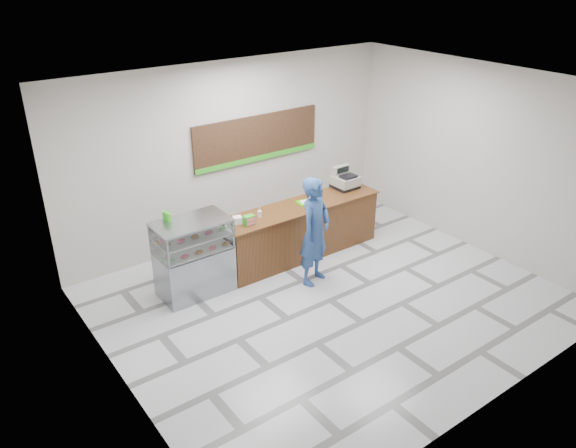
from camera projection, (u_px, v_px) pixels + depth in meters
floor at (331, 300)px, 9.31m from camera, size 7.00×7.00×0.00m
back_wall at (233, 153)px, 10.72m from camera, size 7.00×0.00×7.00m
ceiling at (339, 88)px, 7.78m from camera, size 7.00×7.00×0.00m
sales_counter at (301, 230)px, 10.50m from camera, size 3.26×0.76×1.03m
display_case at (194, 257)px, 9.25m from camera, size 1.22×0.72×1.33m
menu_board at (257, 139)px, 10.91m from camera, size 2.80×0.06×0.90m
cash_register at (345, 180)px, 10.98m from camera, size 0.44×0.46×0.42m
card_terminal at (346, 190)px, 10.89m from camera, size 0.08×0.15×0.04m
serving_tray at (307, 202)px, 10.37m from camera, size 0.40×0.32×0.02m
napkin_box at (237, 220)px, 9.56m from camera, size 0.18×0.18×0.12m
straw_cup at (260, 214)px, 9.78m from camera, size 0.08×0.08×0.12m
promo_box at (249, 220)px, 9.50m from camera, size 0.19×0.13×0.17m
donut_decal at (318, 205)px, 10.26m from camera, size 0.15×0.15×0.00m
green_cup_left at (166, 216)px, 8.97m from camera, size 0.10×0.10×0.16m
green_cup_right at (169, 217)px, 8.93m from camera, size 0.09×0.09×0.15m
customer at (315, 231)px, 9.46m from camera, size 0.82×0.69×1.92m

